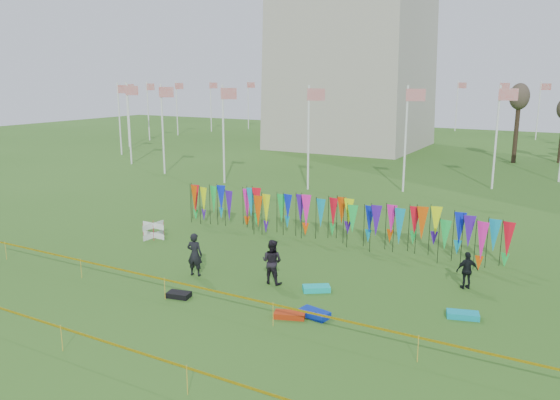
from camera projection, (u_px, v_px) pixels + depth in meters
The scene contains 14 objects.
ground at pixel (227, 299), 21.60m from camera, with size 160.00×160.00×0.00m, color #2C5919.
flagpole_ring at pixel (352, 115), 68.27m from camera, with size 57.40×56.16×8.00m.
banner_row at pixel (328, 215), 28.85m from camera, with size 18.64×0.64×2.35m.
caution_tape_near at pixel (203, 289), 20.50m from camera, with size 26.00×0.02×0.90m.
caution_tape_far at pixel (105, 343), 16.37m from camera, with size 26.00×0.02×0.90m.
box_kite at pixel (154, 230), 29.62m from camera, with size 0.79×0.79×0.88m.
person_left at pixel (195, 254), 23.94m from camera, with size 0.71×0.52×1.94m, color black.
person_mid at pixel (272, 262), 23.04m from camera, with size 0.93×0.58×1.92m, color black.
person_right at pixel (467, 270), 22.47m from camera, with size 0.93×0.53×1.59m, color black.
kite_bag_turquoise at pixel (316, 288), 22.35m from camera, with size 1.11×0.55×0.22m, color #0DC7BE.
kite_bag_blue at pixel (314, 314), 19.95m from camera, with size 1.12×0.59×0.23m, color #0A29AA.
kite_bag_red at pixel (290, 315), 19.88m from camera, with size 1.13×0.52×0.21m, color #BC2F0C.
kite_bag_black at pixel (179, 295), 21.71m from camera, with size 0.91×0.53×0.21m, color black.
kite_bag_teal at pixel (463, 315), 19.87m from camera, with size 1.13×0.54×0.22m, color #0DA4B7.
Camera 1 is at (11.69, -16.62, 8.57)m, focal length 35.00 mm.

